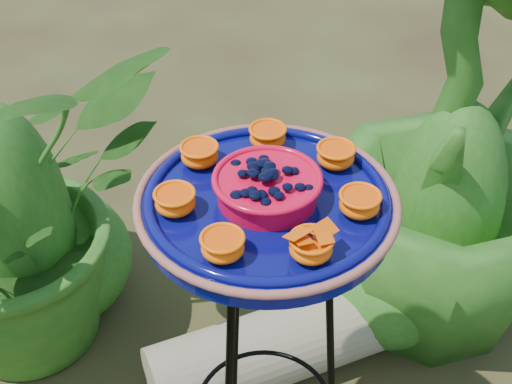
# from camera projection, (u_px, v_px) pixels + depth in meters

# --- Properties ---
(tripod_stand) EXTENTS (0.35, 0.35, 0.79)m
(tripod_stand) POSITION_uv_depth(u_px,v_px,m) (265.00, 342.00, 1.34)
(tripod_stand) COLOR black
(tripod_stand) RESTS_ON ground
(feeder_dish) EXTENTS (0.48, 0.48, 0.09)m
(feeder_dish) POSITION_uv_depth(u_px,v_px,m) (267.00, 199.00, 1.12)
(feeder_dish) COLOR #070957
(feeder_dish) RESTS_ON tripod_stand
(driftwood_log) EXTENTS (0.63, 0.29, 0.20)m
(driftwood_log) POSITION_uv_depth(u_px,v_px,m) (267.00, 350.00, 1.80)
(driftwood_log) COLOR gray
(driftwood_log) RESTS_ON ground
(shrub_back_left) EXTENTS (1.00, 0.96, 0.86)m
(shrub_back_left) POSITION_uv_depth(u_px,v_px,m) (10.00, 203.00, 1.74)
(shrub_back_left) COLOR #215516
(shrub_back_left) RESTS_ON ground
(shrub_back_right) EXTENTS (0.88, 0.88, 1.14)m
(shrub_back_right) POSITION_uv_depth(u_px,v_px,m) (459.00, 143.00, 1.70)
(shrub_back_right) COLOR #215516
(shrub_back_right) RESTS_ON ground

